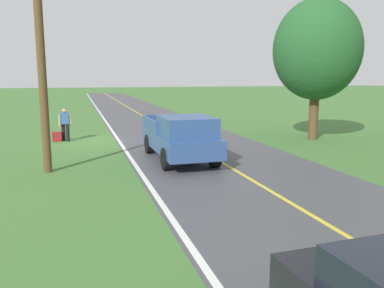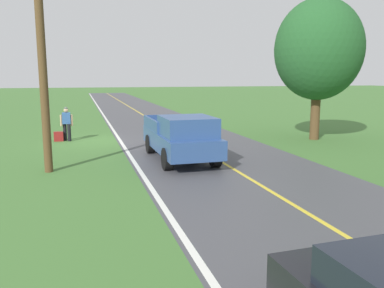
{
  "view_description": "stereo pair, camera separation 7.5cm",
  "coord_description": "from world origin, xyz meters",
  "px_view_note": "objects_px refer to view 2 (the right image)",
  "views": [
    {
      "loc": [
        0.78,
        20.62,
        3.29
      ],
      "look_at": [
        -2.26,
        10.14,
        1.42
      ],
      "focal_mm": 37.19,
      "sensor_mm": 36.0,
      "label": 1
    },
    {
      "loc": [
        0.71,
        20.64,
        3.29
      ],
      "look_at": [
        -2.26,
        10.14,
        1.42
      ],
      "focal_mm": 37.19,
      "sensor_mm": 36.0,
      "label": 2
    }
  ],
  "objects_px": {
    "hitchhiker_walking": "(67,122)",
    "tree_far_side_near": "(319,50)",
    "suitcase_carried": "(59,136)",
    "utility_pole_roadside": "(41,42)",
    "pickup_truck_passing": "(182,136)"
  },
  "relations": [
    {
      "from": "utility_pole_roadside",
      "to": "pickup_truck_passing",
      "type": "bearing_deg",
      "value": -173.44
    },
    {
      "from": "hitchhiker_walking",
      "to": "suitcase_carried",
      "type": "distance_m",
      "value": 0.85
    },
    {
      "from": "tree_far_side_near",
      "to": "utility_pole_roadside",
      "type": "bearing_deg",
      "value": 16.47
    },
    {
      "from": "hitchhiker_walking",
      "to": "pickup_truck_passing",
      "type": "distance_m",
      "value": 7.74
    },
    {
      "from": "hitchhiker_walking",
      "to": "pickup_truck_passing",
      "type": "xyz_separation_m",
      "value": [
        -4.46,
        6.32,
        -0.01
      ]
    },
    {
      "from": "suitcase_carried",
      "to": "tree_far_side_near",
      "type": "xyz_separation_m",
      "value": [
        -12.92,
        2.99,
        4.36
      ]
    },
    {
      "from": "hitchhiker_walking",
      "to": "tree_far_side_near",
      "type": "bearing_deg",
      "value": 166.24
    },
    {
      "from": "hitchhiker_walking",
      "to": "utility_pole_roadside",
      "type": "height_order",
      "value": "utility_pole_roadside"
    },
    {
      "from": "hitchhiker_walking",
      "to": "suitcase_carried",
      "type": "height_order",
      "value": "hitchhiker_walking"
    },
    {
      "from": "hitchhiker_walking",
      "to": "utility_pole_roadside",
      "type": "xyz_separation_m",
      "value": [
        0.45,
        6.89,
        3.42
      ]
    },
    {
      "from": "hitchhiker_walking",
      "to": "tree_far_side_near",
      "type": "xyz_separation_m",
      "value": [
        -12.5,
        3.06,
        3.63
      ]
    },
    {
      "from": "suitcase_carried",
      "to": "tree_far_side_near",
      "type": "distance_m",
      "value": 13.96
    },
    {
      "from": "hitchhiker_walking",
      "to": "tree_far_side_near",
      "type": "relative_size",
      "value": 0.24
    },
    {
      "from": "suitcase_carried",
      "to": "hitchhiker_walking",
      "type": "bearing_deg",
      "value": 100.86
    },
    {
      "from": "pickup_truck_passing",
      "to": "tree_far_side_near",
      "type": "height_order",
      "value": "tree_far_side_near"
    }
  ]
}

